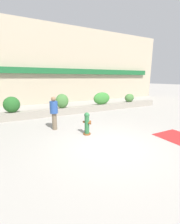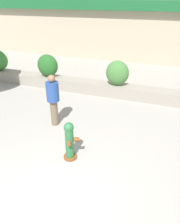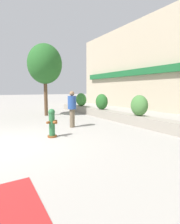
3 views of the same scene
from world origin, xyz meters
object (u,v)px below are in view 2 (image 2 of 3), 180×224
hedge_bush_2 (117,73)px  pedestrian (53,97)px  hedge_bush_1 (48,66)px  fire_hydrant (70,141)px

hedge_bush_2 → pedestrian: size_ratio=0.60×
pedestrian → hedge_bush_1: bearing=122.4°
fire_hydrant → pedestrian: bearing=130.6°
hedge_bush_1 → pedestrian: size_ratio=0.59×
fire_hydrant → hedge_bush_1: bearing=125.2°
hedge_bush_1 → pedestrian: bearing=-57.6°
hedge_bush_1 → fire_hydrant: bearing=-54.8°
hedge_bush_2 → fire_hydrant: hedge_bush_2 is taller
hedge_bush_2 → pedestrian: (-1.34, -3.04, -0.03)m
hedge_bush_1 → hedge_bush_2: size_ratio=0.99×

